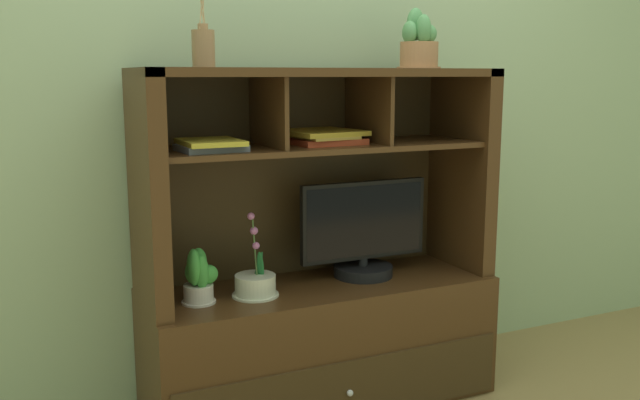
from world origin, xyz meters
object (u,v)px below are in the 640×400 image
magazine_stack_left (211,145)px  diffuser_bottle (203,48)px  tv_monitor (364,236)px  potted_orchid (255,284)px  magazine_stack_centre (322,136)px  potted_succulent (419,46)px  media_console (319,301)px  potted_fern (198,278)px

magazine_stack_left → diffuser_bottle: diffuser_bottle is taller
tv_monitor → potted_orchid: size_ratio=1.73×
tv_monitor → diffuser_bottle: bearing=-177.7°
magazine_stack_centre → magazine_stack_left: bearing=-169.6°
potted_orchid → potted_succulent: 1.11m
media_console → potted_succulent: bearing=1.6°
potted_fern → magazine_stack_left: bearing=-20.0°
potted_succulent → diffuser_bottle: bearing=-177.9°
media_console → potted_succulent: size_ratio=5.68×
media_console → magazine_stack_centre: bearing=45.9°
media_console → magazine_stack_centre: media_console is taller
potted_orchid → magazine_stack_centre: (0.30, 0.07, 0.52)m
media_console → potted_fern: size_ratio=6.72×
potted_orchid → potted_succulent: size_ratio=1.30×
potted_orchid → magazine_stack_centre: size_ratio=0.98×
potted_fern → diffuser_bottle: bearing=25.2°
diffuser_bottle → potted_fern: bearing=-154.8°
tv_monitor → magazine_stack_centre: bearing=175.1°
magazine_stack_centre → potted_succulent: potted_succulent is taller
magazine_stack_left → diffuser_bottle: (-0.00, 0.04, 0.32)m
potted_fern → diffuser_bottle: (0.05, 0.02, 0.78)m
media_console → tv_monitor: (0.19, 0.01, 0.24)m
media_console → potted_succulent: (0.43, 0.01, 0.97)m
potted_fern → tv_monitor: bearing=4.0°
magazine_stack_centre → potted_fern: bearing=-172.8°
magazine_stack_left → magazine_stack_centre: magazine_stack_centre is taller
tv_monitor → magazine_stack_left: (-0.63, -0.07, 0.39)m
potted_orchid → tv_monitor: bearing=7.0°
potted_fern → magazine_stack_left: 0.47m
potted_orchid → magazine_stack_left: magazine_stack_left is taller
potted_succulent → potted_orchid: bearing=-174.8°
magazine_stack_centre → diffuser_bottle: bearing=-175.0°
potted_orchid → diffuser_bottle: size_ratio=1.15×
media_console → magazine_stack_left: size_ratio=5.70×
potted_fern → magazine_stack_centre: bearing=7.2°
tv_monitor → potted_succulent: 0.77m
tv_monitor → potted_fern: size_ratio=2.67×
tv_monitor → magazine_stack_left: size_ratio=2.26×
potted_orchid → magazine_stack_left: 0.53m
media_console → magazine_stack_left: media_console is taller
media_console → magazine_stack_centre: 0.63m
media_console → magazine_stack_left: (-0.43, -0.06, 0.63)m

